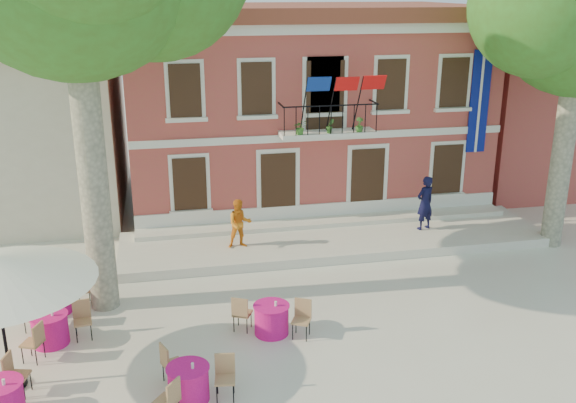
{
  "coord_description": "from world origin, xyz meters",
  "views": [
    {
      "loc": [
        -3.49,
        -14.7,
        8.12
      ],
      "look_at": [
        0.23,
        3.5,
        1.9
      ],
      "focal_mm": 40.0,
      "sensor_mm": 36.0,
      "label": 1
    }
  ],
  "objects_px": {
    "cafe_table_0": "(50,328)",
    "cafe_table_2": "(2,399)",
    "pedestrian_orange": "(240,224)",
    "pedestrian_navy": "(425,203)",
    "cafe_table_1": "(188,382)",
    "cafe_table_3": "(55,297)",
    "cafe_table_4": "(271,318)"
  },
  "relations": [
    {
      "from": "cafe_table_3",
      "to": "cafe_table_4",
      "type": "height_order",
      "value": "same"
    },
    {
      "from": "cafe_table_0",
      "to": "cafe_table_4",
      "type": "xyz_separation_m",
      "value": [
        5.26,
        -0.58,
        -0.01
      ]
    },
    {
      "from": "pedestrian_navy",
      "to": "pedestrian_orange",
      "type": "relative_size",
      "value": 1.19
    },
    {
      "from": "pedestrian_navy",
      "to": "cafe_table_0",
      "type": "distance_m",
      "value": 12.43
    },
    {
      "from": "pedestrian_navy",
      "to": "cafe_table_0",
      "type": "bearing_deg",
      "value": 1.96
    },
    {
      "from": "pedestrian_navy",
      "to": "cafe_table_4",
      "type": "relative_size",
      "value": 0.97
    },
    {
      "from": "pedestrian_orange",
      "to": "cafe_table_0",
      "type": "relative_size",
      "value": 0.85
    },
    {
      "from": "pedestrian_navy",
      "to": "cafe_table_2",
      "type": "distance_m",
      "value": 14.14
    },
    {
      "from": "cafe_table_0",
      "to": "cafe_table_1",
      "type": "distance_m",
      "value": 4.24
    },
    {
      "from": "pedestrian_navy",
      "to": "cafe_table_3",
      "type": "distance_m",
      "value": 12.01
    },
    {
      "from": "pedestrian_navy",
      "to": "cafe_table_2",
      "type": "xyz_separation_m",
      "value": [
        -12.0,
        -7.44,
        -0.81
      ]
    },
    {
      "from": "pedestrian_orange",
      "to": "cafe_table_0",
      "type": "bearing_deg",
      "value": -142.05
    },
    {
      "from": "cafe_table_3",
      "to": "cafe_table_1",
      "type": "bearing_deg",
      "value": -54.58
    },
    {
      "from": "cafe_table_1",
      "to": "cafe_table_0",
      "type": "bearing_deg",
      "value": 137.11
    },
    {
      "from": "cafe_table_2",
      "to": "pedestrian_orange",
      "type": "bearing_deg",
      "value": 51.41
    },
    {
      "from": "cafe_table_2",
      "to": "cafe_table_1",
      "type": "bearing_deg",
      "value": -2.63
    },
    {
      "from": "cafe_table_0",
      "to": "cafe_table_2",
      "type": "xyz_separation_m",
      "value": [
        -0.53,
        -2.72,
        -0.01
      ]
    },
    {
      "from": "cafe_table_1",
      "to": "cafe_table_2",
      "type": "xyz_separation_m",
      "value": [
        -3.64,
        0.17,
        -0.01
      ]
    },
    {
      "from": "pedestrian_orange",
      "to": "cafe_table_2",
      "type": "height_order",
      "value": "pedestrian_orange"
    },
    {
      "from": "pedestrian_navy",
      "to": "cafe_table_2",
      "type": "bearing_deg",
      "value": 11.39
    },
    {
      "from": "cafe_table_1",
      "to": "cafe_table_2",
      "type": "relative_size",
      "value": 0.94
    },
    {
      "from": "pedestrian_navy",
      "to": "cafe_table_2",
      "type": "relative_size",
      "value": 0.95
    },
    {
      "from": "pedestrian_navy",
      "to": "pedestrian_orange",
      "type": "bearing_deg",
      "value": -17.36
    },
    {
      "from": "cafe_table_1",
      "to": "cafe_table_3",
      "type": "height_order",
      "value": "same"
    },
    {
      "from": "cafe_table_2",
      "to": "cafe_table_3",
      "type": "distance_m",
      "value": 4.38
    },
    {
      "from": "cafe_table_2",
      "to": "cafe_table_0",
      "type": "bearing_deg",
      "value": 78.94
    },
    {
      "from": "pedestrian_orange",
      "to": "cafe_table_2",
      "type": "bearing_deg",
      "value": -131.11
    },
    {
      "from": "cafe_table_0",
      "to": "cafe_table_3",
      "type": "relative_size",
      "value": 1.01
    },
    {
      "from": "cafe_table_1",
      "to": "cafe_table_4",
      "type": "height_order",
      "value": "same"
    },
    {
      "from": "pedestrian_navy",
      "to": "cafe_table_0",
      "type": "relative_size",
      "value": 1.0
    },
    {
      "from": "cafe_table_0",
      "to": "cafe_table_1",
      "type": "xyz_separation_m",
      "value": [
        3.11,
        -2.89,
        0.0
      ]
    },
    {
      "from": "pedestrian_orange",
      "to": "pedestrian_navy",
      "type": "bearing_deg",
      "value": 0.55
    }
  ]
}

